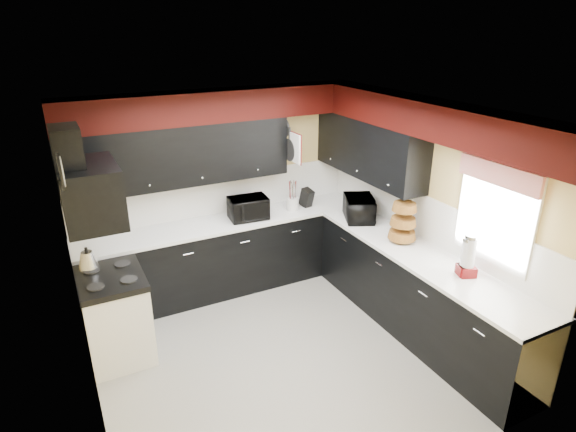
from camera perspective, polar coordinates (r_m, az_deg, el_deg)
The scene contains 35 objects.
ground at distance 5.25m, azimuth -0.71°, elevation -15.79°, with size 3.60×3.60×0.00m, color gray.
wall_back at distance 6.13m, azimuth -8.30°, elevation 3.13°, with size 3.60×0.06×2.50m, color #E0C666.
wall_right at distance 5.55m, azimuth 16.09°, elevation 0.41°, with size 0.06×3.60×2.50m, color #E0C666.
wall_left at distance 4.20m, azimuth -23.56°, elevation -7.96°, with size 0.06×3.60×2.50m, color #E0C666.
ceiling at distance 4.20m, azimuth -0.87°, elevation 12.18°, with size 3.60×3.60×0.06m, color white.
cab_back at distance 6.18m, azimuth -6.96°, elevation -4.70°, with size 3.60×0.60×0.90m, color black.
cab_right at distance 5.52m, azimuth 14.99°, elevation -8.90°, with size 0.60×3.00×0.90m, color black.
counter_back at distance 5.98m, azimuth -7.17°, elevation -0.68°, with size 3.62×0.64×0.04m, color white.
counter_right at distance 5.30m, azimuth 15.49°, elevation -4.54°, with size 0.64×3.02×0.04m, color white.
splash_back at distance 6.14m, azimuth -8.24°, elevation 2.58°, with size 3.60×0.02×0.50m, color white.
splash_right at distance 5.57m, azimuth 15.95°, elevation -0.18°, with size 0.02×3.60×0.50m, color white.
upper_back at distance 5.68m, azimuth -12.80°, elevation 7.07°, with size 2.60×0.35×0.70m, color black.
upper_right at distance 5.93m, azimuth 9.53°, elevation 7.96°, with size 0.35×1.80×0.70m, color black.
soffit_back at distance 5.70m, azimuth -8.29°, elevation 12.86°, with size 3.60×0.36×0.35m, color black.
soffit_right at distance 5.02m, azimuth 17.26°, elevation 10.84°, with size 0.36×3.24×0.35m, color black.
stove at distance 5.27m, azimuth -19.65°, elevation -11.33°, with size 0.60×0.75×0.86m, color white.
cooktop at distance 5.05m, azimuth -20.32°, elevation -6.96°, with size 0.62×0.77×0.06m, color black.
hood at distance 4.69m, azimuth -22.35°, elevation 2.49°, with size 0.50×0.78×0.55m, color black.
hood_duct at distance 4.58m, azimuth -24.73°, elevation 7.16°, with size 0.24×0.40×0.40m, color black.
window at distance 4.88m, azimuth 23.40°, elevation 0.13°, with size 0.03×0.86×0.96m, color white, non-canonical shape.
valance at distance 4.71m, azimuth 23.70°, elevation 4.53°, with size 0.04×0.88×0.20m, color red.
pan_top at distance 6.01m, azimuth -0.39°, elevation 10.41°, with size 0.03×0.22×0.40m, color black, non-canonical shape.
pan_mid at distance 5.96m, azimuth 0.19°, elevation 7.83°, with size 0.03×0.28×0.46m, color black, non-canonical shape.
pan_low at distance 6.19m, azimuth -0.93°, elevation 8.09°, with size 0.03×0.24×0.42m, color black, non-canonical shape.
cut_board at distance 5.85m, azimuth 0.82°, elevation 8.05°, with size 0.03×0.26×0.35m, color white.
baskets at distance 5.44m, azimuth 13.49°, elevation -0.60°, with size 0.27×0.27×0.50m, color brown, non-canonical shape.
clock at distance 4.10m, azimuth -25.37°, elevation 4.76°, with size 0.03×0.30×0.30m, color black, non-canonical shape.
deco_plate at distance 5.02m, azimuth 19.76°, elevation 9.66°, with size 0.03×0.24×0.24m, color white, non-canonical shape.
toaster_oven at distance 5.96m, azimuth -4.70°, elevation 0.94°, with size 0.47×0.39×0.27m, color black.
microwave at distance 5.98m, azimuth 8.46°, elevation 0.89°, with size 0.50×0.34×0.28m, color black.
utensil_crock at distance 6.22m, azimuth 0.56°, elevation 1.44°, with size 0.15×0.15×0.16m, color silver.
knife_block at distance 6.33m, azimuth 2.22°, elevation 2.16°, with size 0.11×0.15×0.24m, color black.
kettle at distance 5.21m, azimuth -22.64°, elevation -4.84°, with size 0.20×0.20×0.18m, color silver, non-canonical shape.
dispenser_a at distance 4.91m, azimuth 20.64°, elevation -4.52°, with size 0.15×0.15×0.41m, color #740300, non-canonical shape.
dispenser_b at distance 4.92m, azimuth 20.34°, elevation -4.73°, with size 0.13×0.13×0.36m, color maroon, non-canonical shape.
Camera 1 is at (-1.83, -3.71, 3.23)m, focal length 30.00 mm.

